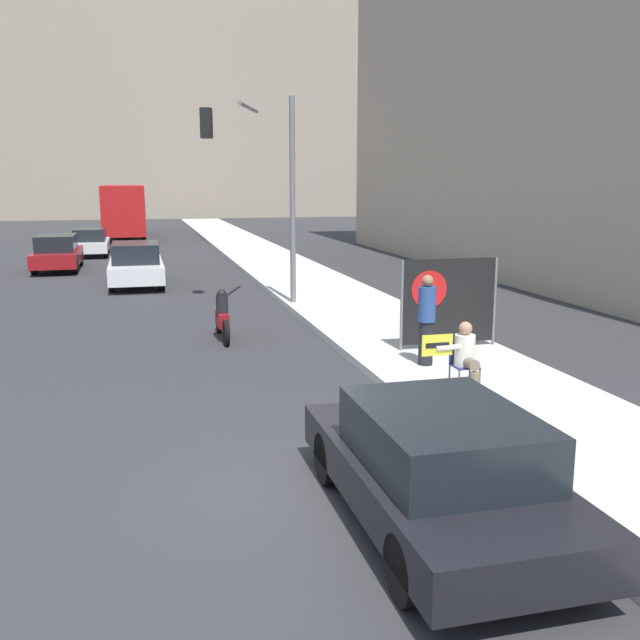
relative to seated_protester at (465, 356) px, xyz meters
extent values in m
plane|color=#303033|center=(-3.41, -2.61, -0.84)|extent=(160.00, 160.00, 0.00)
cube|color=beige|center=(0.69, 12.39, -0.75)|extent=(3.43, 90.00, 0.18)
cube|color=gray|center=(-5.41, 67.25, 12.14)|extent=(52.00, 12.00, 25.96)
cube|color=gray|center=(12.57, 14.34, 8.43)|extent=(10.00, 32.00, 18.55)
cylinder|color=#474C56|center=(-0.16, -0.13, -0.43)|extent=(0.03, 0.03, 0.46)
cylinder|color=#474C56|center=(0.21, -0.13, -0.43)|extent=(0.03, 0.03, 0.46)
cylinder|color=#474C56|center=(-0.16, 0.24, -0.43)|extent=(0.03, 0.03, 0.46)
cylinder|color=#474C56|center=(0.21, 0.24, -0.43)|extent=(0.03, 0.03, 0.46)
cube|color=navy|center=(0.03, 0.06, -0.19)|extent=(0.40, 0.40, 0.02)
cube|color=navy|center=(0.03, 0.25, 0.01)|extent=(0.40, 0.02, 0.38)
cylinder|color=#756651|center=(0.03, -0.10, -0.09)|extent=(0.18, 0.42, 0.18)
cylinder|color=#756651|center=(0.03, -0.31, -0.43)|extent=(0.16, 0.16, 0.46)
cube|color=black|center=(0.03, -0.37, -0.61)|extent=(0.20, 0.28, 0.10)
cylinder|color=silver|center=(0.03, 0.09, 0.08)|extent=(0.34, 0.34, 0.52)
sphere|color=tan|center=(0.03, 0.09, 0.45)|extent=(0.22, 0.22, 0.22)
cylinder|color=silver|center=(-0.30, 0.01, 0.16)|extent=(0.45, 0.09, 0.09)
cube|color=yellow|center=(-0.50, 0.01, 0.21)|extent=(0.54, 0.02, 0.35)
cube|color=black|center=(-0.50, -0.01, 0.21)|extent=(0.41, 0.01, 0.08)
cylinder|color=black|center=(0.15, 2.02, -0.24)|extent=(0.28, 0.28, 0.85)
cylinder|color=navy|center=(0.15, 2.02, 0.53)|extent=(0.34, 0.34, 0.67)
sphere|color=#936B4C|center=(0.15, 2.02, 0.98)|extent=(0.22, 0.22, 0.22)
cylinder|color=slate|center=(0.12, 3.26, 0.29)|extent=(0.06, 0.06, 1.90)
cylinder|color=slate|center=(2.25, 3.26, 0.29)|extent=(0.06, 0.06, 1.90)
cube|color=black|center=(1.19, 3.26, 0.34)|extent=(2.13, 0.02, 1.80)
cylinder|color=red|center=(0.72, 3.24, 0.61)|extent=(0.79, 0.01, 0.79)
cylinder|color=slate|center=(-0.78, 9.75, 2.25)|extent=(0.16, 0.16, 5.82)
cylinder|color=slate|center=(-1.93, 10.17, 4.86)|extent=(0.95, 2.34, 0.11)
cube|color=black|center=(-3.08, 10.59, 4.44)|extent=(0.38, 0.38, 0.84)
sphere|color=green|center=(-3.08, 10.59, 4.16)|extent=(0.18, 0.18, 0.18)
cube|color=black|center=(-2.16, -3.75, -0.33)|extent=(1.89, 4.26, 0.48)
cube|color=black|center=(-2.16, -3.92, 0.21)|extent=(1.63, 2.21, 0.59)
cylinder|color=black|center=(-2.99, -2.43, -0.52)|extent=(0.22, 0.64, 0.64)
cylinder|color=black|center=(-1.32, -2.43, -0.52)|extent=(0.22, 0.64, 0.64)
cylinder|color=black|center=(-2.99, -5.07, -0.52)|extent=(0.22, 0.64, 0.64)
cylinder|color=black|center=(-1.32, -5.07, -0.52)|extent=(0.22, 0.64, 0.64)
cube|color=white|center=(-5.21, 15.67, -0.28)|extent=(1.84, 4.63, 0.59)
cube|color=black|center=(-5.21, 15.49, 0.35)|extent=(1.58, 2.41, 0.67)
cylinder|color=black|center=(-6.02, 17.11, -0.52)|extent=(0.22, 0.64, 0.64)
cylinder|color=black|center=(-4.40, 17.11, -0.52)|extent=(0.22, 0.64, 0.64)
cylinder|color=black|center=(-6.02, 14.24, -0.52)|extent=(0.22, 0.64, 0.64)
cylinder|color=black|center=(-4.40, 14.24, -0.52)|extent=(0.22, 0.64, 0.64)
cube|color=maroon|center=(-8.37, 21.03, -0.29)|extent=(1.76, 4.60, 0.56)
cube|color=black|center=(-8.37, 20.85, 0.31)|extent=(1.52, 2.39, 0.65)
cylinder|color=black|center=(-9.14, 22.46, -0.52)|extent=(0.22, 0.64, 0.64)
cylinder|color=black|center=(-7.60, 22.46, -0.52)|extent=(0.22, 0.64, 0.64)
cylinder|color=black|center=(-9.14, 19.61, -0.52)|extent=(0.22, 0.64, 0.64)
cylinder|color=black|center=(-7.60, 19.61, -0.52)|extent=(0.22, 0.64, 0.64)
cube|color=white|center=(-7.38, 26.82, -0.33)|extent=(1.74, 4.16, 0.49)
cube|color=black|center=(-7.38, 26.66, 0.21)|extent=(1.50, 2.16, 0.60)
cylinder|color=black|center=(-8.14, 28.12, -0.52)|extent=(0.22, 0.64, 0.64)
cylinder|color=black|center=(-6.62, 28.12, -0.52)|extent=(0.22, 0.64, 0.64)
cylinder|color=black|center=(-8.14, 25.53, -0.52)|extent=(0.22, 0.64, 0.64)
cylinder|color=black|center=(-6.62, 25.53, -0.52)|extent=(0.22, 0.64, 0.64)
cube|color=red|center=(-5.83, 38.56, 1.07)|extent=(2.51, 12.17, 2.94)
cube|color=black|center=(-5.83, 38.56, 1.25)|extent=(2.53, 11.56, 0.95)
cylinder|color=black|center=(-6.93, 42.33, -0.32)|extent=(0.30, 1.04, 1.04)
cylinder|color=black|center=(-4.72, 42.33, -0.32)|extent=(0.30, 1.04, 1.04)
cylinder|color=black|center=(-6.93, 34.79, -0.32)|extent=(0.30, 1.04, 1.04)
cylinder|color=black|center=(-4.72, 34.79, -0.32)|extent=(0.30, 1.04, 1.04)
cube|color=maroon|center=(-3.29, 6.07, -0.36)|extent=(0.24, 0.89, 0.32)
cylinder|color=black|center=(-3.29, 6.02, -0.04)|extent=(0.28, 0.28, 0.52)
sphere|color=black|center=(-3.29, 6.02, 0.24)|extent=(0.24, 0.24, 0.24)
cylinder|color=black|center=(-3.29, 6.81, -0.54)|extent=(0.10, 0.60, 0.60)
cylinder|color=black|center=(-3.29, 5.33, -0.54)|extent=(0.10, 0.60, 0.60)
camera|label=1|loc=(-5.17, -10.43, 2.84)|focal=40.00mm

